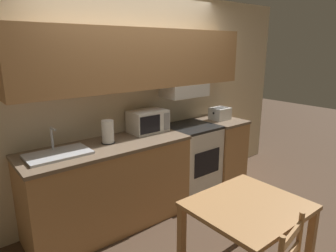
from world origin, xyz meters
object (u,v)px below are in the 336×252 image
Objects in this scene: microwave at (148,121)px; stove_range at (190,160)px; sink_basin at (58,154)px; toaster at (220,113)px; paper_towel_roll at (108,132)px; dining_table at (247,217)px.

stove_range is at bearing -11.32° from microwave.
stove_range is 0.85m from microwave.
stove_range is 2.13× the size of microwave.
sink_basin reaches higher than stove_range.
microwave reaches higher than sink_basin.
microwave reaches higher than toaster.
stove_range is at bearing -1.54° from paper_towel_roll.
dining_table is (-0.75, -1.47, 0.15)m from stove_range.
toaster reaches higher than stove_range.
paper_towel_roll reaches higher than stove_range.
paper_towel_roll reaches higher than toaster.
dining_table is (0.42, -1.50, -0.44)m from paper_towel_roll.
microwave is 0.58m from paper_towel_roll.
dining_table is at bearing -117.18° from stove_range.
microwave is 0.76× the size of sink_basin.
dining_table is at bearing -74.52° from paper_towel_roll.
toaster is 2.27m from sink_basin.
toaster is at bearing 0.49° from sink_basin.
microwave reaches higher than dining_table.
toaster is (1.14, -0.11, -0.05)m from microwave.
microwave is at bearing 168.68° from stove_range.
sink_basin is (-1.12, -0.13, -0.11)m from microwave.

